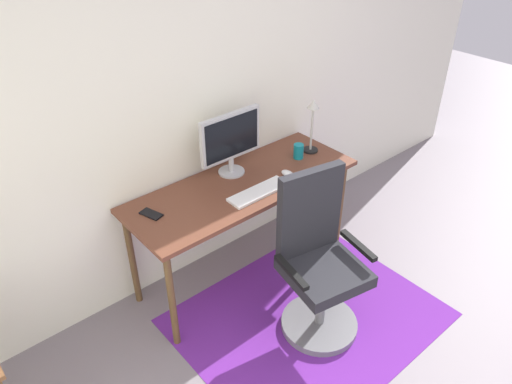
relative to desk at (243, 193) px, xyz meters
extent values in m
cube|color=white|center=(0.00, 0.37, 0.61)|extent=(6.00, 0.10, 2.60)
cube|color=#61228B|center=(0.02, -0.64, -0.68)|extent=(1.62, 1.31, 0.01)
cube|color=brown|center=(0.00, 0.00, 0.06)|extent=(1.61, 0.60, 0.03)
cylinder|color=brown|center=(-0.75, -0.24, -0.32)|extent=(0.04, 0.04, 0.73)
cylinder|color=brown|center=(0.75, -0.24, -0.32)|extent=(0.04, 0.04, 0.73)
cylinder|color=brown|center=(-0.75, 0.24, -0.32)|extent=(0.04, 0.04, 0.73)
cylinder|color=brown|center=(0.75, 0.24, -0.32)|extent=(0.04, 0.04, 0.73)
cylinder|color=#B2B2B7|center=(0.03, 0.16, 0.08)|extent=(0.18, 0.18, 0.01)
cylinder|color=#B2B2B7|center=(0.03, 0.16, 0.14)|extent=(0.04, 0.04, 0.11)
cube|color=#B7B7BC|center=(0.03, 0.16, 0.35)|extent=(0.47, 0.04, 0.32)
cube|color=black|center=(0.03, 0.14, 0.35)|extent=(0.43, 0.00, 0.28)
cube|color=white|center=(0.00, -0.16, 0.09)|extent=(0.43, 0.13, 0.02)
ellipsoid|color=white|center=(0.29, -0.12, 0.09)|extent=(0.06, 0.10, 0.03)
cylinder|color=#107A8A|center=(0.52, 0.01, 0.13)|extent=(0.07, 0.07, 0.11)
cube|color=black|center=(-0.64, 0.09, 0.08)|extent=(0.11, 0.15, 0.01)
cylinder|color=black|center=(0.66, 0.02, 0.08)|extent=(0.11, 0.11, 0.01)
cylinder|color=beige|center=(0.66, 0.02, 0.25)|extent=(0.02, 0.02, 0.32)
cone|color=beige|center=(0.66, 0.02, 0.45)|extent=(0.08, 0.08, 0.06)
cylinder|color=slate|center=(0.02, -0.74, -0.66)|extent=(0.49, 0.49, 0.05)
cylinder|color=slate|center=(0.02, -0.74, -0.44)|extent=(0.06, 0.06, 0.39)
cube|color=#232328|center=(0.02, -0.74, -0.21)|extent=(0.52, 0.52, 0.08)
cube|color=#232328|center=(0.06, -0.55, 0.12)|extent=(0.42, 0.14, 0.57)
cube|color=black|center=(-0.21, -0.69, -0.10)|extent=(0.10, 0.31, 0.03)
cube|color=black|center=(0.26, -0.78, -0.10)|extent=(0.10, 0.31, 0.03)
camera|label=1|loc=(-1.71, -2.13, 1.81)|focal=34.39mm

